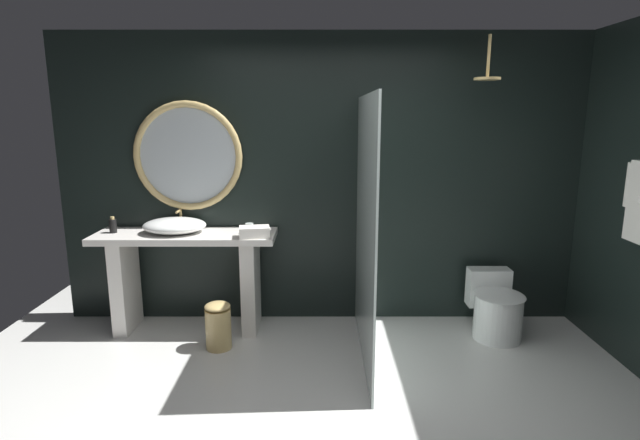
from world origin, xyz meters
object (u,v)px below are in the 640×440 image
object	(u,v)px
toilet	(496,309)
waste_bin	(219,325)
soap_dispenser	(114,226)
round_wall_mirror	(189,156)
folded_hand_towel	(255,232)
tumbler_cup	(250,228)
vessel_sink	(175,225)
rain_shower_head	(488,75)

from	to	relation	value
toilet	waste_bin	bearing A→B (deg)	-173.95
soap_dispenser	round_wall_mirror	distance (m)	0.88
folded_hand_towel	tumbler_cup	bearing A→B (deg)	113.90
vessel_sink	toilet	world-z (taller)	vessel_sink
vessel_sink	waste_bin	size ratio (longest dim) A/B	1.37
soap_dispenser	round_wall_mirror	xyz separation A→B (m)	(0.63, 0.21, 0.58)
waste_bin	tumbler_cup	bearing A→B (deg)	58.93
vessel_sink	tumbler_cup	size ratio (longest dim) A/B	6.08
vessel_sink	rain_shower_head	distance (m)	2.87
round_wall_mirror	waste_bin	size ratio (longest dim) A/B	2.44
soap_dispenser	folded_hand_towel	size ratio (longest dim) A/B	0.57
waste_bin	folded_hand_towel	distance (m)	0.82
soap_dispenser	rain_shower_head	bearing A→B (deg)	-3.14
rain_shower_head	folded_hand_towel	size ratio (longest dim) A/B	1.36
soap_dispenser	waste_bin	xyz separation A→B (m)	(0.96, -0.40, -0.75)
toilet	round_wall_mirror	bearing A→B (deg)	172.32
vessel_sink	tumbler_cup	world-z (taller)	vessel_sink
rain_shower_head	toilet	world-z (taller)	rain_shower_head
rain_shower_head	waste_bin	bearing A→B (deg)	-173.89
soap_dispenser	toilet	distance (m)	3.40
round_wall_mirror	rain_shower_head	xyz separation A→B (m)	(2.48, -0.38, 0.67)
tumbler_cup	folded_hand_towel	world-z (taller)	folded_hand_towel
soap_dispenser	folded_hand_towel	distance (m)	1.26
vessel_sink	folded_hand_towel	xyz separation A→B (m)	(0.71, -0.17, -0.02)
waste_bin	rain_shower_head	bearing A→B (deg)	6.11
rain_shower_head	soap_dispenser	bearing A→B (deg)	176.86
vessel_sink	waste_bin	bearing A→B (deg)	-43.28
round_wall_mirror	tumbler_cup	bearing A→B (deg)	-23.03
vessel_sink	folded_hand_towel	distance (m)	0.73
vessel_sink	soap_dispenser	bearing A→B (deg)	-179.65
round_wall_mirror	rain_shower_head	world-z (taller)	rain_shower_head
vessel_sink	round_wall_mirror	bearing A→B (deg)	66.13
rain_shower_head	toilet	bearing A→B (deg)	5.46
vessel_sink	round_wall_mirror	world-z (taller)	round_wall_mirror
tumbler_cup	soap_dispenser	distance (m)	1.19
toilet	vessel_sink	bearing A→B (deg)	176.85
vessel_sink	waste_bin	xyz separation A→B (m)	(0.43, -0.40, -0.75)
vessel_sink	folded_hand_towel	world-z (taller)	vessel_sink
rain_shower_head	folded_hand_towel	distance (m)	2.25
round_wall_mirror	toilet	size ratio (longest dim) A/B	1.62
rain_shower_head	tumbler_cup	bearing A→B (deg)	175.68
toilet	waste_bin	size ratio (longest dim) A/B	1.51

